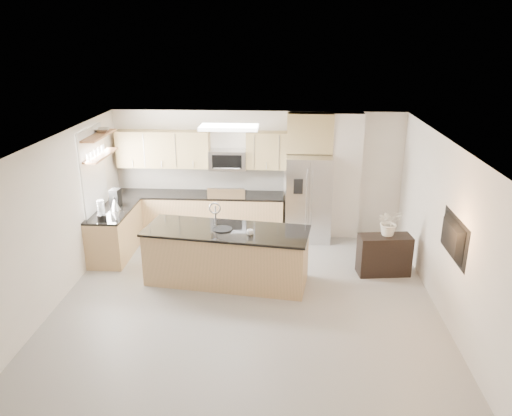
# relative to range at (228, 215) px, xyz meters

# --- Properties ---
(floor) EXTENTS (6.50, 6.50, 0.00)m
(floor) POSITION_rel_range_xyz_m (0.60, -2.92, -0.47)
(floor) COLOR gray
(floor) RESTS_ON ground
(ceiling) EXTENTS (6.00, 6.50, 0.02)m
(ceiling) POSITION_rel_range_xyz_m (0.60, -2.92, 2.13)
(ceiling) COLOR white
(ceiling) RESTS_ON wall_back
(wall_back) EXTENTS (6.00, 0.02, 2.60)m
(wall_back) POSITION_rel_range_xyz_m (0.60, 0.33, 0.83)
(wall_back) COLOR silver
(wall_back) RESTS_ON floor
(wall_front) EXTENTS (6.00, 0.02, 2.60)m
(wall_front) POSITION_rel_range_xyz_m (0.60, -6.17, 0.83)
(wall_front) COLOR silver
(wall_front) RESTS_ON floor
(wall_left) EXTENTS (0.02, 6.50, 2.60)m
(wall_left) POSITION_rel_range_xyz_m (-2.40, -2.92, 0.83)
(wall_left) COLOR silver
(wall_left) RESTS_ON floor
(wall_right) EXTENTS (0.02, 6.50, 2.60)m
(wall_right) POSITION_rel_range_xyz_m (3.60, -2.92, 0.83)
(wall_right) COLOR silver
(wall_right) RESTS_ON floor
(back_counter) EXTENTS (3.55, 0.66, 1.44)m
(back_counter) POSITION_rel_range_xyz_m (-0.63, 0.01, -0.00)
(back_counter) COLOR tan
(back_counter) RESTS_ON floor
(left_counter) EXTENTS (0.66, 1.50, 0.92)m
(left_counter) POSITION_rel_range_xyz_m (-2.07, -1.07, -0.01)
(left_counter) COLOR tan
(left_counter) RESTS_ON floor
(range) EXTENTS (0.76, 0.64, 1.14)m
(range) POSITION_rel_range_xyz_m (0.00, 0.00, 0.00)
(range) COLOR black
(range) RESTS_ON floor
(upper_cabinets) EXTENTS (3.50, 0.33, 0.75)m
(upper_cabinets) POSITION_rel_range_xyz_m (-0.70, 0.16, 1.35)
(upper_cabinets) COLOR tan
(upper_cabinets) RESTS_ON wall_back
(microwave) EXTENTS (0.76, 0.40, 0.40)m
(microwave) POSITION_rel_range_xyz_m (0.00, 0.12, 1.16)
(microwave) COLOR #BBBBBE
(microwave) RESTS_ON upper_cabinets
(refrigerator) EXTENTS (0.92, 0.78, 1.78)m
(refrigerator) POSITION_rel_range_xyz_m (1.66, -0.05, 0.42)
(refrigerator) COLOR #BBBBBE
(refrigerator) RESTS_ON floor
(partition_column) EXTENTS (0.60, 0.30, 2.60)m
(partition_column) POSITION_rel_range_xyz_m (2.42, 0.18, 0.83)
(partition_column) COLOR silver
(partition_column) RESTS_ON floor
(window) EXTENTS (0.04, 1.15, 1.65)m
(window) POSITION_rel_range_xyz_m (-2.38, -1.07, 1.18)
(window) COLOR white
(window) RESTS_ON wall_left
(shelf_lower) EXTENTS (0.30, 1.20, 0.04)m
(shelf_lower) POSITION_rel_range_xyz_m (-2.25, -0.97, 1.48)
(shelf_lower) COLOR brown
(shelf_lower) RESTS_ON wall_left
(shelf_upper) EXTENTS (0.30, 1.20, 0.04)m
(shelf_upper) POSITION_rel_range_xyz_m (-2.25, -0.97, 1.85)
(shelf_upper) COLOR brown
(shelf_upper) RESTS_ON wall_left
(ceiling_fixture) EXTENTS (1.00, 0.50, 0.06)m
(ceiling_fixture) POSITION_rel_range_xyz_m (0.20, -1.32, 2.09)
(ceiling_fixture) COLOR white
(ceiling_fixture) RESTS_ON ceiling
(island) EXTENTS (2.89, 1.37, 1.38)m
(island) POSITION_rel_range_xyz_m (0.20, -2.05, 0.01)
(island) COLOR tan
(island) RESTS_ON floor
(credenza) EXTENTS (0.95, 0.49, 0.73)m
(credenza) POSITION_rel_range_xyz_m (2.96, -1.61, -0.11)
(credenza) COLOR black
(credenza) RESTS_ON floor
(cup) EXTENTS (0.14, 0.14, 0.09)m
(cup) POSITION_rel_range_xyz_m (0.62, -2.25, 0.53)
(cup) COLOR white
(cup) RESTS_ON island
(platter) EXTENTS (0.43, 0.43, 0.02)m
(platter) POSITION_rel_range_xyz_m (0.14, -2.04, 0.50)
(platter) COLOR black
(platter) RESTS_ON island
(blender) EXTENTS (0.16, 0.16, 0.38)m
(blender) POSITION_rel_range_xyz_m (-2.07, -1.65, 0.61)
(blender) COLOR black
(blender) RESTS_ON left_counter
(kettle) EXTENTS (0.20, 0.20, 0.25)m
(kettle) POSITION_rel_range_xyz_m (-2.02, -1.07, 0.56)
(kettle) COLOR #BBBBBE
(kettle) RESTS_ON left_counter
(coffee_maker) EXTENTS (0.19, 0.22, 0.32)m
(coffee_maker) POSITION_rel_range_xyz_m (-2.09, -0.81, 0.60)
(coffee_maker) COLOR black
(coffee_maker) RESTS_ON left_counter
(bowl) EXTENTS (0.49, 0.49, 0.09)m
(bowl) POSITION_rel_range_xyz_m (-2.25, -0.73, 1.91)
(bowl) COLOR #BBBBBE
(bowl) RESTS_ON shelf_upper
(flower_vase) EXTENTS (0.78, 0.72, 0.72)m
(flower_vase) POSITION_rel_range_xyz_m (3.01, -1.54, 0.61)
(flower_vase) COLOR silver
(flower_vase) RESTS_ON credenza
(television) EXTENTS (0.14, 1.08, 0.62)m
(television) POSITION_rel_range_xyz_m (3.51, -3.12, 0.88)
(television) COLOR black
(television) RESTS_ON wall_right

